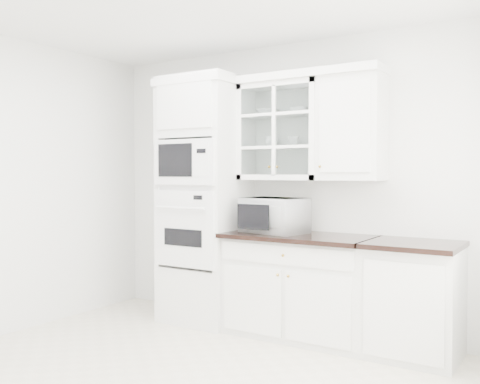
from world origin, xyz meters
The scene contains 13 objects.
ground centered at (0.00, 0.00, 0.01)m, with size 4.00×3.50×0.01m, color beige.
room_shell centered at (0.00, 0.43, 1.78)m, with size 4.00×3.50×2.70m.
oven_column centered at (-0.75, 1.42, 1.20)m, with size 0.76×0.68×2.40m.
base_cabinet_run centered at (0.28, 1.45, 0.46)m, with size 1.32×0.67×0.92m.
extra_base_cabinet centered at (1.28, 1.45, 0.46)m, with size 0.72×0.67×0.92m.
upper_cabinet_glass centered at (0.03, 1.58, 1.85)m, with size 0.80×0.33×0.90m.
upper_cabinet_solid centered at (0.71, 1.58, 1.85)m, with size 0.55×0.33×0.90m, color white.
crown_molding centered at (-0.07, 1.56, 2.33)m, with size 2.14×0.38×0.07m, color white.
countertop_microwave centered at (0.04, 1.43, 1.08)m, with size 0.55×0.46×0.32m, color white.
bowl_a centered at (-0.12, 1.57, 2.04)m, with size 0.21×0.21×0.05m, color white.
bowl_b centered at (0.19, 1.60, 2.04)m, with size 0.17×0.17×0.05m, color white.
cup_a centered at (-0.09, 1.58, 1.76)m, with size 0.12×0.12×0.10m, color white.
cup_b centered at (0.14, 1.60, 1.76)m, with size 0.10×0.10×0.09m, color white.
Camera 1 is at (2.37, -2.84, 1.46)m, focal length 40.00 mm.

